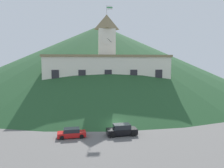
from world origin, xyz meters
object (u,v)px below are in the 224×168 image
(car_silver_hatch, at_px, (112,113))
(car_gray_pickup, at_px, (74,112))
(car_red_sedan, at_px, (72,133))
(car_black_suv, at_px, (122,130))
(street_lamp_left, at_px, (134,95))
(street_lamp_far_left, at_px, (85,97))
(car_green_wagon, at_px, (164,112))

(car_silver_hatch, bearing_deg, car_gray_pickup, -178.69)
(car_silver_hatch, height_order, car_red_sedan, car_silver_hatch)
(car_gray_pickup, distance_m, car_red_sedan, 14.32)
(car_black_suv, bearing_deg, street_lamp_left, -112.58)
(street_lamp_far_left, height_order, car_red_sedan, street_lamp_far_left)
(car_gray_pickup, xyz_separation_m, car_red_sedan, (0.69, -14.30, -0.14))
(car_red_sedan, height_order, car_black_suv, car_black_suv)
(car_silver_hatch, bearing_deg, car_red_sedan, -114.16)
(street_lamp_far_left, xyz_separation_m, car_red_sedan, (-1.50, -19.95, -2.85))
(street_lamp_far_left, bearing_deg, car_gray_pickup, -111.18)
(street_lamp_left, distance_m, car_black_suv, 20.68)
(street_lamp_far_left, bearing_deg, car_red_sedan, -94.31)
(car_green_wagon, distance_m, car_red_sedan, 23.20)
(car_gray_pickup, height_order, car_silver_hatch, car_gray_pickup)
(street_lamp_far_left, height_order, car_green_wagon, street_lamp_far_left)
(street_lamp_left, bearing_deg, car_green_wagon, -52.56)
(street_lamp_far_left, distance_m, car_red_sedan, 20.21)
(street_lamp_far_left, relative_size, car_red_sedan, 1.06)
(car_gray_pickup, bearing_deg, street_lamp_left, 19.97)
(street_lamp_far_left, bearing_deg, car_green_wagon, -21.48)
(street_lamp_far_left, xyz_separation_m, car_black_suv, (6.50, -19.59, -2.70))
(street_lamp_far_left, distance_m, street_lamp_left, 12.39)
(street_lamp_far_left, bearing_deg, car_black_suv, -71.64)
(car_green_wagon, height_order, car_red_sedan, car_green_wagon)
(car_gray_pickup, relative_size, car_black_suv, 1.05)
(street_lamp_left, xyz_separation_m, car_green_wagon, (5.34, -6.98, -3.14))
(street_lamp_left, relative_size, car_gray_pickup, 1.00)
(car_silver_hatch, bearing_deg, street_lamp_left, 48.83)
(car_red_sedan, bearing_deg, street_lamp_left, 48.82)
(car_black_suv, bearing_deg, street_lamp_far_left, -77.49)
(car_silver_hatch, bearing_deg, street_lamp_far_left, 139.45)
(street_lamp_far_left, height_order, street_lamp_left, street_lamp_left)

